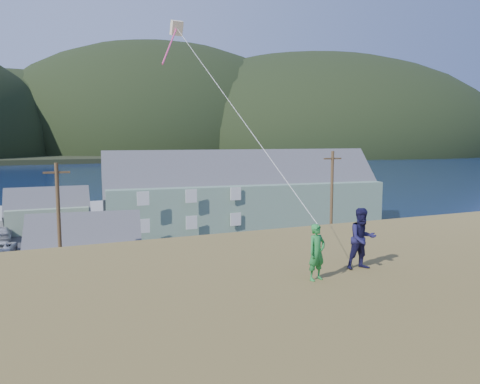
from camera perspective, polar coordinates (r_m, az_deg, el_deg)
name	(u,v)px	position (r m, az deg, el deg)	size (l,w,h in m)	color
ground	(122,308)	(32.10, -14.14, -13.61)	(900.00, 900.00, 0.00)	#0A1638
grass_strip	(128,319)	(30.23, -13.55, -14.80)	(110.00, 8.00, 0.10)	#4C3D19
waterfront_lot	(95,249)	(48.29, -17.24, -6.71)	(72.00, 36.00, 0.12)	#28282B
wharf	(33,214)	(70.65, -23.96, -2.46)	(26.00, 14.00, 0.90)	gray
far_shore	(50,151)	(359.99, -22.20, 4.68)	(900.00, 320.00, 2.00)	black
far_hills	(110,151)	(311.90, -15.51, 4.87)	(760.00, 265.00, 143.00)	black
lodge	(244,192)	(55.99, 0.51, -0.05)	(33.34, 12.39, 11.46)	slate
shed_white	(85,253)	(36.72, -18.40, -7.05)	(8.85, 6.50, 6.54)	beige
shed_palegreen_far	(48,211)	(59.23, -22.36, -2.14)	(9.47, 5.54, 6.27)	slate
utility_poles	(101,232)	(32.11, -16.56, -4.67)	(34.45, 0.24, 9.82)	#47331E
kite_flyer_green	(317,252)	(12.88, 9.34, -7.25)	(0.56, 0.37, 1.54)	#227D35
kite_flyer_navy	(362,239)	(14.18, 14.68, -5.53)	(0.88, 0.68, 1.81)	#17153C
kite_rig	(177,33)	(19.28, -7.64, 18.67)	(1.44, 4.22, 10.45)	#F6E0BB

